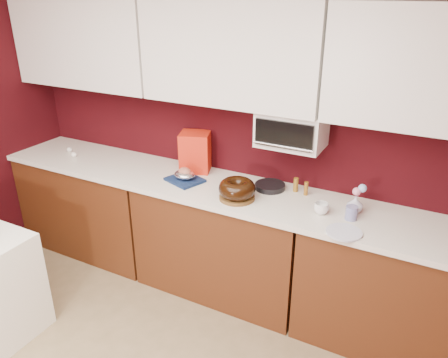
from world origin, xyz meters
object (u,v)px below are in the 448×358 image
(bundt_cake, at_px, (237,189))
(foil_ham_nest, at_px, (185,175))
(toaster_oven, at_px, (292,129))
(blue_jar, at_px, (351,213))
(flower_vase, at_px, (355,203))
(pandoro_box, at_px, (195,152))
(coffee_mug, at_px, (321,207))

(bundt_cake, bearing_deg, foil_ham_nest, 169.82)
(foil_ham_nest, bearing_deg, toaster_oven, 14.72)
(toaster_oven, xyz_separation_m, blue_jar, (0.50, -0.21, -0.43))
(bundt_cake, bearing_deg, flower_vase, 13.90)
(foil_ham_nest, relative_size, blue_jar, 1.85)
(pandoro_box, distance_m, flower_vase, 1.31)
(coffee_mug, bearing_deg, toaster_oven, 144.26)
(coffee_mug, distance_m, flower_vase, 0.23)
(coffee_mug, bearing_deg, pandoro_box, 167.18)
(bundt_cake, relative_size, blue_jar, 2.85)
(foil_ham_nest, relative_size, pandoro_box, 0.53)
(bundt_cake, height_order, flower_vase, bundt_cake)
(pandoro_box, distance_m, coffee_mug, 1.15)
(bundt_cake, xyz_separation_m, blue_jar, (0.78, 0.08, -0.03))
(pandoro_box, bearing_deg, coffee_mug, -33.05)
(bundt_cake, distance_m, blue_jar, 0.78)
(bundt_cake, relative_size, coffee_mug, 2.82)
(toaster_oven, distance_m, blue_jar, 0.69)
(bundt_cake, bearing_deg, pandoro_box, 149.10)
(bundt_cake, distance_m, flower_vase, 0.80)
(pandoro_box, xyz_separation_m, blue_jar, (1.31, -0.24, -0.11))
(pandoro_box, height_order, flower_vase, pandoro_box)
(toaster_oven, xyz_separation_m, foil_ham_nest, (-0.76, -0.20, -0.42))
(toaster_oven, relative_size, bundt_cake, 1.73)
(toaster_oven, relative_size, flower_vase, 3.57)
(flower_vase, bearing_deg, blue_jar, -88.16)
(toaster_oven, xyz_separation_m, flower_vase, (0.50, -0.10, -0.41))
(toaster_oven, relative_size, pandoro_box, 1.42)
(pandoro_box, bearing_deg, bundt_cake, -51.13)
(pandoro_box, distance_m, blue_jar, 1.33)
(blue_jar, bearing_deg, coffee_mug, -175.15)
(bundt_cake, xyz_separation_m, pandoro_box, (-0.53, 0.32, 0.08))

